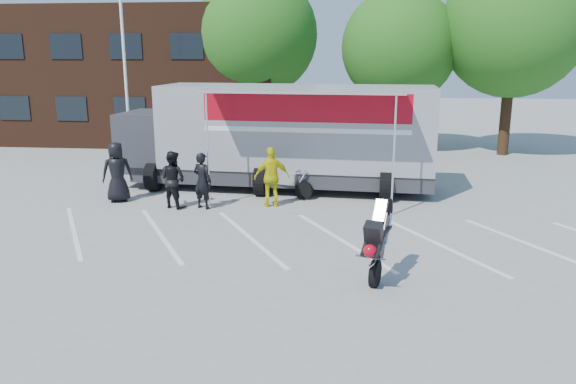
% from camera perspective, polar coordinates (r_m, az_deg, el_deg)
% --- Properties ---
extents(ground, '(100.00, 100.00, 0.00)m').
position_cam_1_polar(ground, '(13.82, -5.48, -5.87)').
color(ground, '#999994').
rests_on(ground, ground).
extents(parking_bay_lines, '(18.09, 13.33, 0.01)m').
position_cam_1_polar(parking_bay_lines, '(14.74, -4.71, -4.55)').
color(parking_bay_lines, white).
rests_on(parking_bay_lines, ground).
extents(office_building, '(18.00, 8.00, 7.00)m').
position_cam_1_polar(office_building, '(33.27, -16.62, 11.32)').
color(office_building, '#402214').
rests_on(office_building, ground).
extents(flagpole, '(1.61, 0.12, 8.00)m').
position_cam_1_polar(flagpole, '(24.43, -15.82, 14.31)').
color(flagpole, white).
rests_on(flagpole, ground).
extents(tree_left, '(6.12, 6.12, 8.64)m').
position_cam_1_polar(tree_left, '(29.13, -3.25, 15.65)').
color(tree_left, '#382314').
rests_on(tree_left, ground).
extents(tree_mid, '(5.44, 5.44, 7.68)m').
position_cam_1_polar(tree_mid, '(27.83, 11.25, 14.22)').
color(tree_mid, '#382314').
rests_on(tree_mid, ground).
extents(tree_right, '(6.46, 6.46, 9.12)m').
position_cam_1_polar(tree_right, '(28.22, 21.97, 15.39)').
color(tree_right, '#382314').
rests_on(tree_right, ground).
extents(transporter_truck, '(11.67, 6.20, 3.61)m').
position_cam_1_polar(transporter_truck, '(19.90, -0.61, 0.35)').
color(transporter_truck, gray).
rests_on(transporter_truck, ground).
extents(parked_motorcycle, '(2.14, 1.27, 1.06)m').
position_cam_1_polar(parked_motorcycle, '(18.72, -0.34, -0.52)').
color(parked_motorcycle, '#B3B3B8').
rests_on(parked_motorcycle, ground).
extents(stunt_bike_rider, '(1.20, 1.77, 1.91)m').
position_cam_1_polar(stunt_bike_rider, '(12.40, 9.50, -8.36)').
color(stunt_bike_rider, black).
rests_on(stunt_bike_rider, ground).
extents(spectator_leather_a, '(1.12, 0.95, 1.94)m').
position_cam_1_polar(spectator_leather_a, '(18.79, -16.97, 1.96)').
color(spectator_leather_a, black).
rests_on(spectator_leather_a, ground).
extents(spectator_leather_b, '(0.75, 0.64, 1.75)m').
position_cam_1_polar(spectator_leather_b, '(17.37, -8.69, 1.14)').
color(spectator_leather_b, black).
rests_on(spectator_leather_b, ground).
extents(spectator_leather_c, '(1.06, 0.95, 1.78)m').
position_cam_1_polar(spectator_leather_c, '(17.64, -11.62, 1.26)').
color(spectator_leather_c, black).
rests_on(spectator_leather_c, ground).
extents(spectator_hivis, '(1.19, 0.77, 1.88)m').
position_cam_1_polar(spectator_hivis, '(17.39, -1.67, 1.53)').
color(spectator_hivis, yellow).
rests_on(spectator_hivis, ground).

